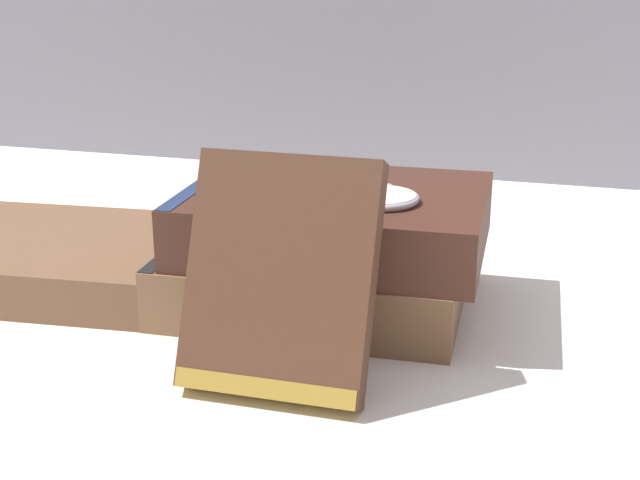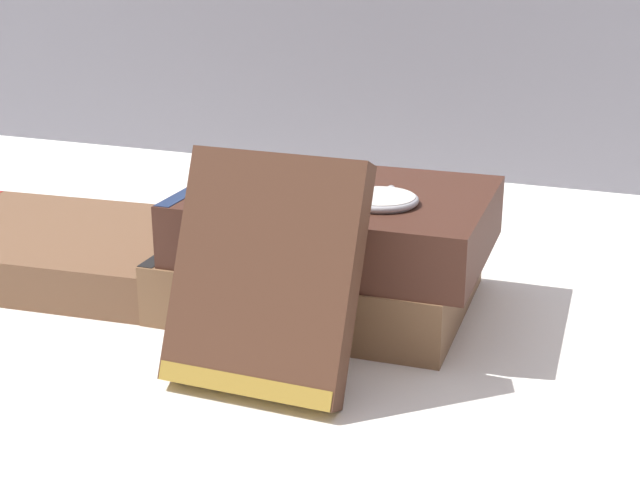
% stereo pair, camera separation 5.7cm
% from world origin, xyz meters
% --- Properties ---
extents(ground_plane, '(3.00, 3.00, 0.00)m').
position_xyz_m(ground_plane, '(0.00, 0.00, 0.00)').
color(ground_plane, white).
extents(book_flat_bottom, '(0.23, 0.18, 0.05)m').
position_xyz_m(book_flat_bottom, '(-0.02, 0.03, 0.02)').
color(book_flat_bottom, brown).
rests_on(book_flat_bottom, ground_plane).
extents(book_flat_top, '(0.23, 0.17, 0.05)m').
position_xyz_m(book_flat_top, '(-0.00, 0.03, 0.07)').
color(book_flat_top, '#422319').
rests_on(book_flat_top, book_flat_bottom).
extents(book_side_left, '(0.26, 0.20, 0.04)m').
position_xyz_m(book_side_left, '(-0.25, 0.02, 0.02)').
color(book_side_left, brown).
rests_on(book_side_left, ground_plane).
extents(book_leaning_front, '(0.12, 0.08, 0.14)m').
position_xyz_m(book_leaning_front, '(-0.00, -0.10, 0.07)').
color(book_leaning_front, '#4C2D1E').
rests_on(book_leaning_front, ground_plane).
extents(pocket_watch, '(0.06, 0.06, 0.01)m').
position_xyz_m(pocket_watch, '(0.04, 0.01, 0.09)').
color(pocket_watch, silver).
rests_on(pocket_watch, book_flat_top).
extents(reading_glasses, '(0.10, 0.06, 0.00)m').
position_xyz_m(reading_glasses, '(-0.05, 0.18, 0.00)').
color(reading_glasses, black).
rests_on(reading_glasses, ground_plane).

